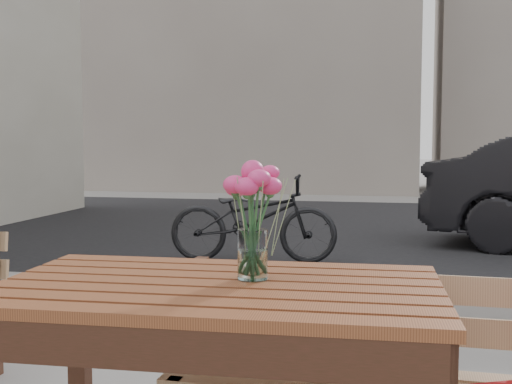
# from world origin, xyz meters

# --- Properties ---
(street) EXTENTS (30.00, 8.12, 0.12)m
(street) POSITION_xyz_m (0.00, 5.06, 0.03)
(street) COLOR black
(street) RESTS_ON ground
(backdrop_buildings) EXTENTS (15.50, 4.00, 8.00)m
(backdrop_buildings) POSITION_xyz_m (0.17, 14.40, 3.60)
(backdrop_buildings) COLOR gray
(backdrop_buildings) RESTS_ON ground
(main_table) EXTENTS (1.31, 0.79, 0.79)m
(main_table) POSITION_xyz_m (-0.14, 0.18, 0.66)
(main_table) COLOR brown
(main_table) RESTS_ON ground
(main_bench) EXTENTS (1.28, 0.42, 0.79)m
(main_bench) POSITION_xyz_m (0.25, 0.58, 0.48)
(main_bench) COLOR #9D7551
(main_bench) RESTS_ON ground
(main_vase) EXTENTS (0.19, 0.19, 0.36)m
(main_vase) POSITION_xyz_m (-0.05, 0.25, 1.02)
(main_vase) COLOR white
(main_vase) RESTS_ON main_table
(bicycle) EXTENTS (1.70, 0.71, 0.87)m
(bicycle) POSITION_xyz_m (-0.96, 4.57, 0.44)
(bicycle) COLOR black
(bicycle) RESTS_ON ground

